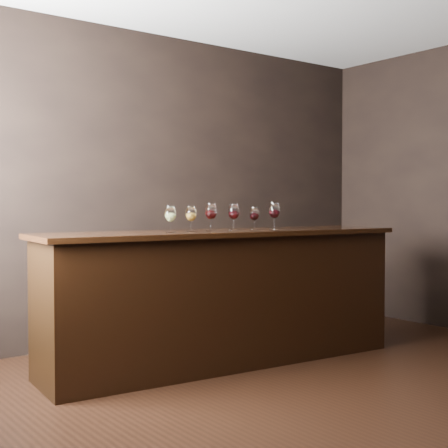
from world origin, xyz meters
TOP-DOWN VIEW (x-y plane):
  - ground at (0.00, 0.00)m, footprint 5.00×5.00m
  - room_shell at (-0.23, 0.11)m, footprint 5.02×4.52m
  - bar_counter at (-0.09, 1.08)m, footprint 2.89×0.86m
  - bar_top at (-0.09, 1.08)m, footprint 2.99×0.93m
  - back_bar_shelf at (0.05, 2.03)m, footprint 2.25×0.40m
  - glass_white at (-0.60, 1.06)m, footprint 0.08×0.08m
  - glass_amber at (-0.39, 1.10)m, footprint 0.08×0.08m
  - glass_red_a at (-0.20, 1.10)m, footprint 0.09×0.09m
  - glass_red_b at (-0.02, 1.06)m, footprint 0.09×0.09m
  - glass_red_c at (0.18, 1.05)m, footprint 0.08×0.08m
  - glass_red_d at (0.40, 1.06)m, footprint 0.09×0.09m

SIDE VIEW (x-z plane):
  - ground at x=0.00m, z-range 0.00..0.00m
  - back_bar_shelf at x=0.05m, z-range 0.00..0.81m
  - bar_counter at x=-0.09m, z-range 0.00..1.00m
  - bar_top at x=-0.09m, z-range 1.00..1.03m
  - glass_red_c at x=0.18m, z-range 1.06..1.25m
  - glass_amber at x=-0.39m, z-range 1.07..1.26m
  - glass_white at x=-0.60m, z-range 1.07..1.26m
  - glass_red_b at x=-0.02m, z-range 1.07..1.28m
  - glass_red_a at x=-0.20m, z-range 1.07..1.28m
  - glass_red_d at x=0.40m, z-range 1.07..1.29m
  - room_shell at x=-0.23m, z-range 0.40..3.21m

